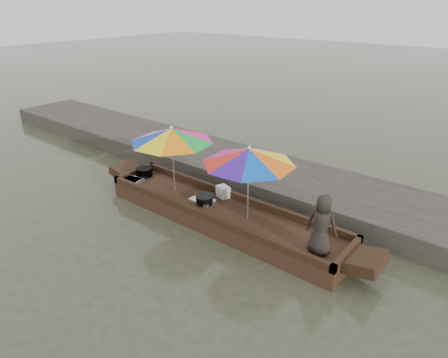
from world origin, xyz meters
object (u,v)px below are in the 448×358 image
Objects in this scene: boat_hull at (221,216)px; tray_crayfish at (131,180)px; supply_bag at (223,192)px; vendor at (322,225)px; tray_scallop at (202,201)px; charcoal_grill at (205,200)px; umbrella_bow at (173,159)px; cooking_pot at (144,172)px; umbrella_stern at (248,184)px.

tray_crayfish is at bearing -172.76° from boat_hull.
supply_bag is 2.75m from vendor.
boat_hull is 5.08× the size of vendor.
tray_scallop is (2.02, 0.30, -0.01)m from tray_crayfish.
umbrella_bow reaches higher than charcoal_grill.
tray_crayfish reaches higher than boat_hull.
vendor reaches higher than tray_crayfish.
charcoal_grill is at bearing -4.73° from cooking_pot.
vendor is at bearing -4.22° from boat_hull.
vendor is at bearing -2.66° from umbrella_bow.
umbrella_bow is at bearing 180.00° from umbrella_stern.
boat_hull is 10.86× the size of tray_crayfish.
tray_scallop is 1.41m from umbrella_stern.
charcoal_grill is (2.16, -0.18, -0.02)m from cooking_pot.
vendor is (4.93, -0.31, 0.45)m from cooking_pot.
cooking_pot is at bearing 177.02° from boat_hull.
tray_crayfish is 0.29× the size of umbrella_stern.
boat_hull is 3.08× the size of umbrella_bow.
umbrella_stern is at bearing -14.93° from vendor.
cooking_pot is 1.39m from umbrella_bow.
charcoal_grill is at bearing 7.51° from tray_crayfish.
cooking_pot is at bearing -172.12° from supply_bag.
tray_crayfish is 2.05m from tray_scallop.
vendor is (2.65, -0.62, 0.43)m from supply_bag.
tray_crayfish is 3.32m from umbrella_stern.
umbrella_stern is at bearing 0.95° from tray_scallop.
tray_scallop is (-0.51, -0.02, 0.21)m from boat_hull.
supply_bag is 1.26m from umbrella_stern.
tray_crayfish is at bearing -83.75° from cooking_pot.
umbrella_stern is at bearing 2.28° from charcoal_grill.
boat_hull is 10.86× the size of tray_scallop.
umbrella_bow is (-1.07, -0.45, 0.65)m from supply_bag.
umbrella_bow is (-0.95, 0.04, 0.69)m from charcoal_grill.
charcoal_grill is (-0.42, -0.04, 0.26)m from boat_hull.
charcoal_grill is at bearing -2.65° from umbrella_bow.
cooking_pot is at bearing 96.25° from tray_crayfish.
boat_hull is 14.38× the size of cooking_pot.
tray_scallop is 0.47× the size of vendor.
boat_hull is at bearing -13.20° from vendor.
supply_bag is (0.12, 0.49, 0.04)m from charcoal_grill.
boat_hull is at bearing 5.93° from charcoal_grill.
boat_hull is 20.25× the size of supply_bag.
tray_crayfish is at bearing -172.49° from charcoal_grill.
vendor is 0.61× the size of umbrella_bow.
umbrella_bow reaches higher than supply_bag.
umbrella_stern reaches higher than charcoal_grill.
tray_scallop is 2.91m from vendor.
tray_crayfish is at bearing -164.42° from umbrella_bow.
tray_scallop is 0.28× the size of umbrella_bow.
charcoal_grill is at bearing -15.82° from tray_scallop.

